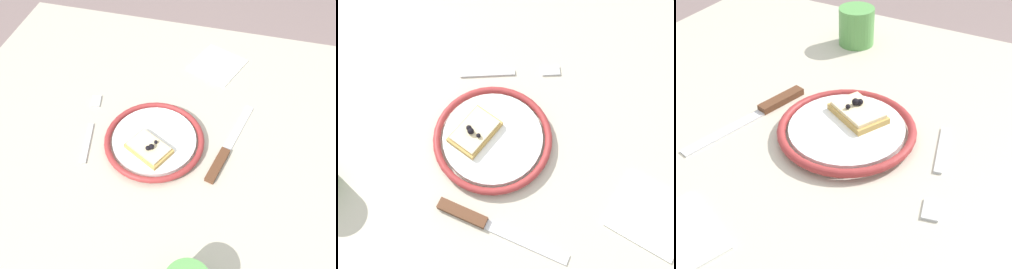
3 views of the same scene
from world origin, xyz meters
TOP-DOWN VIEW (x-y plane):
  - dining_table at (0.00, 0.00)m, footprint 1.08×0.92m
  - plate at (-0.03, -0.00)m, footprint 0.22×0.22m
  - pizza_slice_near at (-0.03, -0.03)m, footprint 0.11×0.10m
  - knife at (0.13, 0.00)m, footprint 0.08×0.24m
  - fork at (-0.18, 0.01)m, footprint 0.06×0.20m
  - cup at (0.11, -0.30)m, footprint 0.08×0.08m

SIDE VIEW (x-z plane):
  - dining_table at x=0.00m, z-range 0.28..1.04m
  - fork at x=-0.18m, z-range 0.76..0.76m
  - knife at x=0.13m, z-range 0.76..0.77m
  - plate at x=-0.03m, z-range 0.76..0.78m
  - pizza_slice_near at x=-0.03m, z-range 0.77..0.80m
  - cup at x=0.11m, z-range 0.76..0.84m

